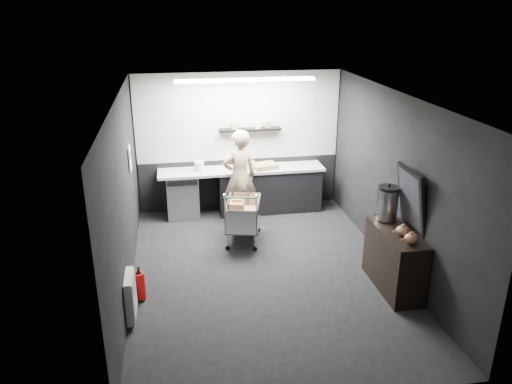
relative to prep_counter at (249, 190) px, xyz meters
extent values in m
plane|color=black|center=(-0.14, -2.42, -0.46)|extent=(5.50, 5.50, 0.00)
plane|color=silver|center=(-0.14, -2.42, 2.24)|extent=(5.50, 5.50, 0.00)
plane|color=black|center=(-0.14, 0.33, 0.89)|extent=(5.50, 0.00, 5.50)
plane|color=black|center=(-0.14, -5.17, 0.89)|extent=(5.50, 0.00, 5.50)
plane|color=black|center=(-2.14, -2.42, 0.89)|extent=(0.00, 5.50, 5.50)
plane|color=black|center=(1.86, -2.42, 0.89)|extent=(0.00, 5.50, 5.50)
cube|color=#B4B4AF|center=(-0.14, 0.31, 1.39)|extent=(3.95, 0.02, 1.70)
cube|color=black|center=(-0.14, 0.31, 0.04)|extent=(3.95, 0.02, 1.00)
cube|color=black|center=(0.06, 0.20, 1.16)|extent=(1.20, 0.22, 0.04)
cylinder|color=silver|center=(1.26, 0.30, 1.69)|extent=(0.20, 0.03, 0.20)
cube|color=white|center=(-2.12, -1.12, 1.09)|extent=(0.02, 0.30, 0.40)
cube|color=red|center=(-2.11, -1.12, 1.16)|extent=(0.02, 0.22, 0.10)
cube|color=silver|center=(-2.08, -3.32, -0.11)|extent=(0.10, 0.50, 0.60)
cube|color=white|center=(-0.14, -0.57, 2.21)|extent=(2.40, 0.20, 0.04)
cube|color=black|center=(0.41, 0.00, -0.03)|extent=(2.00, 0.56, 0.85)
cube|color=#ABACA7|center=(-0.14, 0.00, 0.42)|extent=(3.20, 0.60, 0.05)
cube|color=#9EA0A5|center=(-1.29, 0.00, -0.03)|extent=(0.60, 0.58, 0.85)
cube|color=black|center=(-1.29, -0.30, 0.32)|extent=(0.56, 0.02, 0.10)
imported|color=beige|center=(-0.24, -0.45, 0.44)|extent=(0.73, 0.57, 1.79)
cube|color=silver|center=(-0.29, -1.28, -0.15)|extent=(0.73, 0.95, 0.02)
cube|color=silver|center=(-0.56, -1.28, 0.06)|extent=(0.22, 0.82, 0.45)
cube|color=silver|center=(-0.03, -1.28, 0.06)|extent=(0.22, 0.82, 0.45)
cube|color=silver|center=(-0.29, -1.69, 0.06)|extent=(0.53, 0.15, 0.45)
cube|color=silver|center=(-0.29, -0.87, 0.06)|extent=(0.53, 0.15, 0.45)
cylinder|color=silver|center=(-0.53, -1.66, -0.29)|extent=(0.02, 0.02, 0.30)
cylinder|color=silver|center=(-0.06, -1.66, -0.29)|extent=(0.02, 0.02, 0.30)
cylinder|color=silver|center=(-0.53, -0.90, -0.29)|extent=(0.02, 0.02, 0.30)
cylinder|color=silver|center=(-0.06, -0.90, -0.29)|extent=(0.02, 0.02, 0.30)
cylinder|color=green|center=(-0.29, -1.75, 0.53)|extent=(0.54, 0.16, 0.03)
cube|color=brown|center=(-0.41, -1.18, 0.05)|extent=(0.30, 0.35, 0.38)
cube|color=brown|center=(-0.16, -1.40, 0.03)|extent=(0.28, 0.32, 0.34)
cylinder|color=black|center=(-0.53, -1.66, -0.42)|extent=(0.08, 0.05, 0.08)
cylinder|color=black|center=(-0.53, -0.90, -0.42)|extent=(0.08, 0.05, 0.08)
cylinder|color=black|center=(-0.06, -1.66, -0.42)|extent=(0.08, 0.05, 0.08)
cylinder|color=black|center=(-0.06, -0.90, -0.42)|extent=(0.08, 0.05, 0.08)
cube|color=black|center=(1.62, -3.15, -0.01)|extent=(0.45, 1.20, 0.90)
cylinder|color=silver|center=(1.62, -2.75, 0.70)|extent=(0.30, 0.30, 0.46)
cylinder|color=black|center=(1.62, -2.75, 0.95)|extent=(0.30, 0.30, 0.04)
sphere|color=black|center=(1.62, -2.75, 0.99)|extent=(0.05, 0.05, 0.05)
ellipsoid|color=brown|center=(1.62, -3.30, 0.52)|extent=(0.18, 0.18, 0.14)
ellipsoid|color=brown|center=(1.62, -3.56, 0.52)|extent=(0.18, 0.18, 0.14)
cube|color=black|center=(1.80, -3.10, 0.90)|extent=(0.21, 0.70, 0.90)
cube|color=black|center=(1.78, -3.10, 0.90)|extent=(0.15, 0.60, 0.77)
cylinder|color=red|center=(-1.99, -2.87, -0.23)|extent=(0.15, 0.15, 0.40)
cone|color=black|center=(-1.99, -2.87, -0.01)|extent=(0.10, 0.10, 0.06)
cylinder|color=black|center=(-1.99, -2.87, 0.03)|extent=(0.03, 0.03, 0.06)
cube|color=#947A4F|center=(0.31, -0.05, 0.49)|extent=(0.53, 0.45, 0.09)
cylinder|color=silver|center=(-0.95, 0.00, 0.53)|extent=(0.18, 0.18, 0.18)
cube|color=silver|center=(0.03, -0.05, 0.52)|extent=(0.17, 0.14, 0.15)
camera|label=1|loc=(-1.41, -9.06, 3.46)|focal=35.00mm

